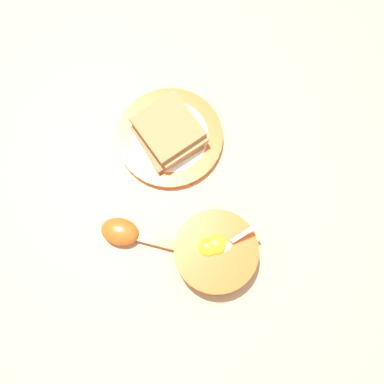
{
  "coord_description": "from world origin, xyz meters",
  "views": [
    {
      "loc": [
        -0.07,
        -0.26,
        0.8
      ],
      "look_at": [
        -0.04,
        -0.05,
        0.02
      ],
      "focal_mm": 42.0,
      "sensor_mm": 36.0,
      "label": 1
    }
  ],
  "objects_px": {
    "toast_sandwich": "(169,132)",
    "soup_spoon": "(127,233)",
    "egg_bowl": "(216,252)",
    "toast_plate": "(170,137)"
  },
  "relations": [
    {
      "from": "toast_sandwich",
      "to": "soup_spoon",
      "type": "bearing_deg",
      "value": -119.3
    },
    {
      "from": "egg_bowl",
      "to": "toast_plate",
      "type": "xyz_separation_m",
      "value": [
        -0.05,
        0.23,
        -0.02
      ]
    },
    {
      "from": "soup_spoon",
      "to": "toast_sandwich",
      "type": "bearing_deg",
      "value": 60.7
    },
    {
      "from": "toast_plate",
      "to": "toast_sandwich",
      "type": "height_order",
      "value": "toast_sandwich"
    },
    {
      "from": "egg_bowl",
      "to": "toast_sandwich",
      "type": "bearing_deg",
      "value": 103.43
    },
    {
      "from": "egg_bowl",
      "to": "toast_sandwich",
      "type": "height_order",
      "value": "egg_bowl"
    },
    {
      "from": "egg_bowl",
      "to": "soup_spoon",
      "type": "bearing_deg",
      "value": 160.11
    },
    {
      "from": "egg_bowl",
      "to": "soup_spoon",
      "type": "distance_m",
      "value": 0.16
    },
    {
      "from": "toast_plate",
      "to": "toast_sandwich",
      "type": "distance_m",
      "value": 0.03
    },
    {
      "from": "toast_plate",
      "to": "toast_sandwich",
      "type": "xyz_separation_m",
      "value": [
        -0.0,
        -0.0,
        0.03
      ]
    }
  ]
}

